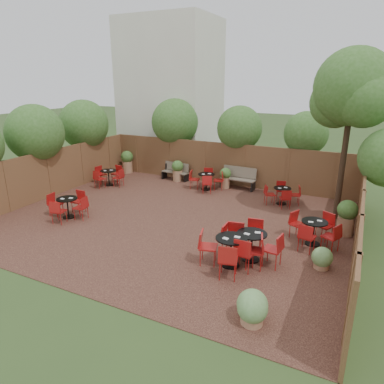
% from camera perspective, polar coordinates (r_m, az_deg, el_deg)
% --- Properties ---
extents(ground, '(80.00, 80.00, 0.00)m').
position_cam_1_polar(ground, '(12.74, -3.11, -4.58)').
color(ground, '#354F23').
rests_on(ground, ground).
extents(courtyard_paving, '(12.00, 10.00, 0.02)m').
position_cam_1_polar(courtyard_paving, '(12.74, -3.11, -4.54)').
color(courtyard_paving, '#321A14').
rests_on(courtyard_paving, ground).
extents(fence_back, '(12.00, 0.08, 2.00)m').
position_cam_1_polar(fence_back, '(16.76, 5.19, 4.57)').
color(fence_back, '#4E321C').
rests_on(fence_back, ground).
extents(fence_left, '(0.08, 10.00, 2.00)m').
position_cam_1_polar(fence_left, '(16.09, -22.21, 2.70)').
color(fence_left, '#4E321C').
rests_on(fence_left, ground).
extents(fence_right, '(0.08, 10.00, 2.00)m').
position_cam_1_polar(fence_right, '(10.96, 25.47, -4.68)').
color(fence_right, '#4E321C').
rests_on(fence_right, ground).
extents(neighbour_building, '(5.00, 4.00, 8.00)m').
position_cam_1_polar(neighbour_building, '(20.95, -3.43, 15.64)').
color(neighbour_building, silver).
rests_on(neighbour_building, ground).
extents(overhang_foliage, '(15.31, 10.38, 2.39)m').
position_cam_1_polar(overhang_foliage, '(15.83, -7.01, 9.84)').
color(overhang_foliage, '#335F1E').
rests_on(overhang_foliage, ground).
extents(courtyard_tree, '(2.72, 2.62, 5.87)m').
position_cam_1_polar(courtyard_tree, '(13.04, 24.58, 14.43)').
color(courtyard_tree, black).
rests_on(courtyard_tree, courtyard_paving).
extents(park_bench_left, '(1.42, 0.57, 0.85)m').
position_cam_1_polar(park_bench_left, '(17.53, -2.66, 3.42)').
color(park_bench_left, brown).
rests_on(park_bench_left, courtyard_paving).
extents(park_bench_right, '(1.63, 0.60, 0.99)m').
position_cam_1_polar(park_bench_right, '(16.25, 7.57, 2.34)').
color(park_bench_right, brown).
rests_on(park_bench_right, courtyard_paving).
extents(bistro_tables, '(11.16, 7.60, 0.96)m').
position_cam_1_polar(bistro_tables, '(12.34, 1.94, -3.00)').
color(bistro_tables, black).
rests_on(bistro_tables, courtyard_paving).
extents(planters, '(11.70, 3.95, 1.18)m').
position_cam_1_polar(planters, '(15.69, 2.14, 2.25)').
color(planters, '#9E704F').
rests_on(planters, courtyard_paving).
extents(low_shrubs, '(1.66, 3.59, 0.71)m').
position_cam_1_polar(low_shrubs, '(8.31, 12.93, -15.80)').
color(low_shrubs, '#9E704F').
rests_on(low_shrubs, courtyard_paving).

